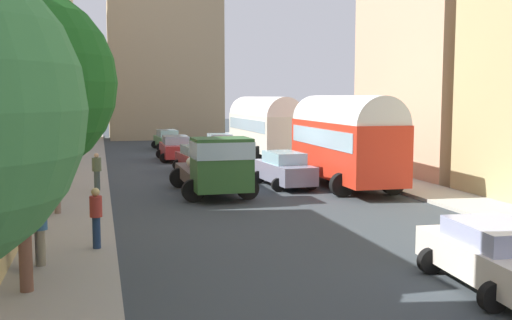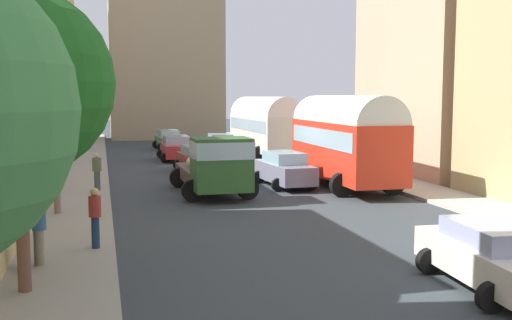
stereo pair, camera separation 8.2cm
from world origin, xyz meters
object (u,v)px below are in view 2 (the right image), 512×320
object	(u,v)px
car_5	(220,146)
car_0	(197,159)
car_1	(176,148)
pedestrian_0	(97,171)
cargo_truck_0	(215,166)
car_3	(495,256)
pedestrian_2	(38,229)
pedestrian_1	(57,187)
pedestrian_4	(95,216)
parked_bus_1	(345,137)
parked_bus_2	(264,124)
car_4	(284,169)
car_2	(168,140)
pedestrian_3	(24,233)

from	to	relation	value
car_5	car_0	bearing A→B (deg)	-109.91
car_1	pedestrian_0	distance (m)	13.45
cargo_truck_0	car_3	xyz separation A→B (m)	(3.66, -13.42, -0.55)
car_0	pedestrian_2	bearing A→B (deg)	-110.45
car_5	pedestrian_1	size ratio (longest dim) A/B	2.15
pedestrian_2	pedestrian_4	size ratio (longest dim) A/B	1.01
car_0	cargo_truck_0	bearing A→B (deg)	-93.61
cargo_truck_0	car_0	world-z (taller)	cargo_truck_0
parked_bus_1	parked_bus_2	distance (m)	14.35
car_4	pedestrian_1	world-z (taller)	pedestrian_1
parked_bus_2	pedestrian_1	world-z (taller)	parked_bus_2
car_1	car_4	bearing A→B (deg)	-74.82
cargo_truck_0	pedestrian_0	distance (m)	5.18
parked_bus_1	cargo_truck_0	xyz separation A→B (m)	(-6.24, -1.20, -1.03)
parked_bus_1	car_2	size ratio (longest dim) A/B	2.06
cargo_truck_0	car_4	xyz separation A→B (m)	(3.59, 1.94, -0.48)
car_2	parked_bus_2	bearing A→B (deg)	-51.12
car_3	car_5	world-z (taller)	car_5
parked_bus_2	pedestrian_1	size ratio (longest dim) A/B	5.26
pedestrian_1	pedestrian_2	bearing A→B (deg)	-89.81
cargo_truck_0	car_4	size ratio (longest dim) A/B	1.46
parked_bus_2	pedestrian_0	distance (m)	17.49
pedestrian_0	car_0	bearing A→B (deg)	48.46
parked_bus_2	car_0	xyz separation A→B (m)	(-5.81, -7.56, -1.50)
car_3	parked_bus_1	bearing A→B (deg)	79.98
parked_bus_2	car_5	size ratio (longest dim) A/B	2.44
cargo_truck_0	pedestrian_4	distance (m)	9.46
pedestrian_0	pedestrian_3	world-z (taller)	pedestrian_3
car_4	car_5	xyz separation A→B (m)	(-0.33, 13.64, -0.00)
parked_bus_2	pedestrian_4	world-z (taller)	parked_bus_2
car_1	car_3	size ratio (longest dim) A/B	1.00
parked_bus_2	pedestrian_0	bearing A→B (deg)	-129.38
car_1	pedestrian_4	distance (m)	23.29
parked_bus_1	car_3	bearing A→B (deg)	-100.02
pedestrian_1	car_1	bearing A→B (deg)	70.42
car_4	parked_bus_1	bearing A→B (deg)	-15.64
pedestrian_2	pedestrian_4	xyz separation A→B (m)	(1.29, 1.36, 0.01)
parked_bus_2	car_1	xyz separation A→B (m)	(-6.16, -0.96, -1.45)
car_5	cargo_truck_0	bearing A→B (deg)	-101.80
parked_bus_2	car_3	size ratio (longest dim) A/B	2.24
car_5	pedestrian_0	bearing A→B (deg)	-120.62
pedestrian_0	pedestrian_1	size ratio (longest dim) A/B	0.95
car_3	pedestrian_2	size ratio (longest dim) A/B	2.44
pedestrian_1	pedestrian_3	world-z (taller)	pedestrian_1
pedestrian_2	car_5	bearing A→B (deg)	69.71
pedestrian_0	pedestrian_1	bearing A→B (deg)	-104.84
pedestrian_3	car_2	bearing A→B (deg)	78.11
car_0	car_3	bearing A→B (deg)	-81.62
cargo_truck_0	pedestrian_4	size ratio (longest dim) A/B	3.66
car_0	car_1	distance (m)	6.61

